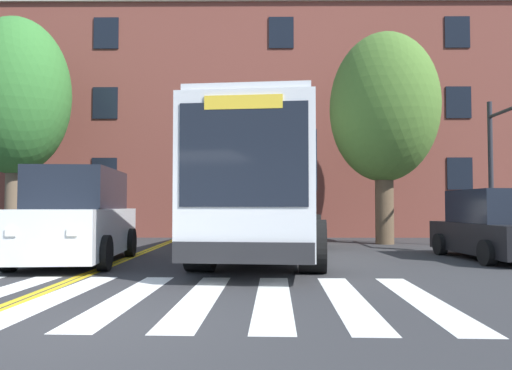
{
  "coord_description": "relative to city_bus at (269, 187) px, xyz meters",
  "views": [
    {
      "loc": [
        2.18,
        -5.56,
        1.36
      ],
      "look_at": [
        2.08,
        7.02,
        1.9
      ],
      "focal_mm": 35.0,
      "sensor_mm": 36.0,
      "label": 1
    }
  ],
  "objects": [
    {
      "name": "city_bus",
      "position": [
        0.0,
        0.0,
        0.0
      ],
      "size": [
        3.66,
        10.72,
        3.53
      ],
      "color": "white",
      "rests_on": "ground"
    },
    {
      "name": "street_tree_curbside_small",
      "position": [
        -9.47,
        4.9,
        3.6
      ],
      "size": [
        5.47,
        5.31,
        8.49
      ],
      "color": "brown",
      "rests_on": "ground"
    },
    {
      "name": "crosswalk",
      "position": [
        -1.68,
        -6.17,
        -1.89
      ],
      "size": [
        8.23,
        4.49,
        0.01
      ],
      "color": "white",
      "rests_on": "ground"
    },
    {
      "name": "car_black_far_lane",
      "position": [
        5.78,
        -0.76,
        -1.07
      ],
      "size": [
        2.21,
        4.27,
        1.79
      ],
      "color": "black",
      "rests_on": "ground"
    },
    {
      "name": "car_grey_behind_bus",
      "position": [
        -0.69,
        10.46,
        -0.81
      ],
      "size": [
        2.59,
        5.34,
        2.27
      ],
      "color": "slate",
      "rests_on": "ground"
    },
    {
      "name": "traffic_light_near_corner",
      "position": [
        7.45,
        1.59,
        1.33
      ],
      "size": [
        0.34,
        3.4,
        4.87
      ],
      "color": "#28282D",
      "rests_on": "ground"
    },
    {
      "name": "ground_plane",
      "position": [
        -2.43,
        -8.05,
        -1.89
      ],
      "size": [
        120.0,
        120.0,
        0.0
      ],
      "primitive_type": "plane",
      "color": "#303033"
    },
    {
      "name": "street_tree_curbside_large",
      "position": [
        4.26,
        4.49,
        3.05
      ],
      "size": [
        5.3,
        5.52,
        7.71
      ],
      "color": "brown",
      "rests_on": "ground"
    },
    {
      "name": "lane_line_yellow_inner",
      "position": [
        -3.79,
        7.83,
        -1.89
      ],
      "size": [
        0.12,
        36.0,
        0.01
      ],
      "primitive_type": "cube",
      "color": "gold",
      "rests_on": "ground"
    },
    {
      "name": "building_facade",
      "position": [
        0.69,
        12.76,
        3.69
      ],
      "size": [
        38.77,
        9.45,
        11.15
      ],
      "color": "brown",
      "rests_on": "ground"
    },
    {
      "name": "lane_line_yellow_outer",
      "position": [
        -3.63,
        7.83,
        -1.89
      ],
      "size": [
        0.12,
        36.0,
        0.01
      ],
      "primitive_type": "cube",
      "color": "gold",
      "rests_on": "ground"
    },
    {
      "name": "car_white_near_lane",
      "position": [
        -4.61,
        -1.65,
        -0.82
      ],
      "size": [
        2.46,
        5.09,
        2.25
      ],
      "color": "white",
      "rests_on": "ground"
    }
  ]
}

